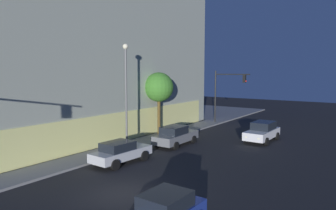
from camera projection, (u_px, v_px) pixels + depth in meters
ground_plane at (124, 194)px, 16.43m from camera, size 120.00×120.00×0.00m
modern_building at (29, 42)px, 36.40m from camera, size 29.41×30.75×19.78m
traffic_light_far_corner at (226, 88)px, 37.82m from camera, size 0.33×4.46×6.32m
street_lamp_sidewalk at (126, 84)px, 25.05m from camera, size 0.44×0.44×8.39m
sidewalk_tree at (159, 87)px, 31.06m from camera, size 2.91×2.91×6.15m
car_silver at (121, 152)px, 21.88m from camera, size 4.63×2.15×1.55m
car_grey at (176, 135)px, 27.27m from camera, size 4.82×2.12×1.69m
car_white at (262, 131)px, 28.88m from camera, size 4.77×2.19×1.76m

